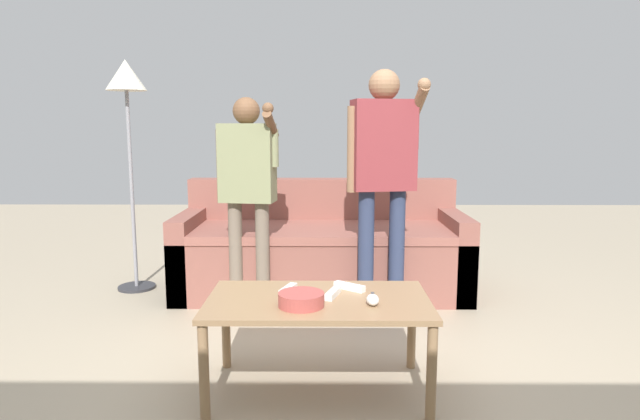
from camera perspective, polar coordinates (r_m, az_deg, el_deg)
ground_plane at (r=2.85m, az=3.71°, el=-16.77°), size 12.00×12.00×0.00m
couch at (r=4.11m, az=0.17°, el=-4.35°), size 2.11×0.88×0.82m
coffee_table at (r=2.53m, az=-0.19°, el=-10.47°), size 1.02×0.58×0.45m
snack_bowl at (r=2.40m, az=-1.99°, el=-9.40°), size 0.20×0.20×0.06m
game_remote_nunchuk at (r=2.43m, az=5.58°, el=-9.39°), size 0.06×0.09×0.05m
floor_lamp at (r=4.27m, az=-19.70°, el=11.10°), size 0.29×0.29×1.71m
player_left at (r=3.58m, az=-7.64°, el=3.28°), size 0.42×0.33×1.42m
player_right at (r=3.48m, az=6.66°, el=4.89°), size 0.49×0.32×1.59m
game_remote_wand_near at (r=2.53m, az=1.35°, el=-8.79°), size 0.08×0.15×0.03m
game_remote_wand_far at (r=2.59m, az=-3.38°, el=-8.38°), size 0.08×0.15×0.03m
game_remote_wand_spare at (r=2.64m, az=3.12°, el=-8.07°), size 0.15×0.13×0.03m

